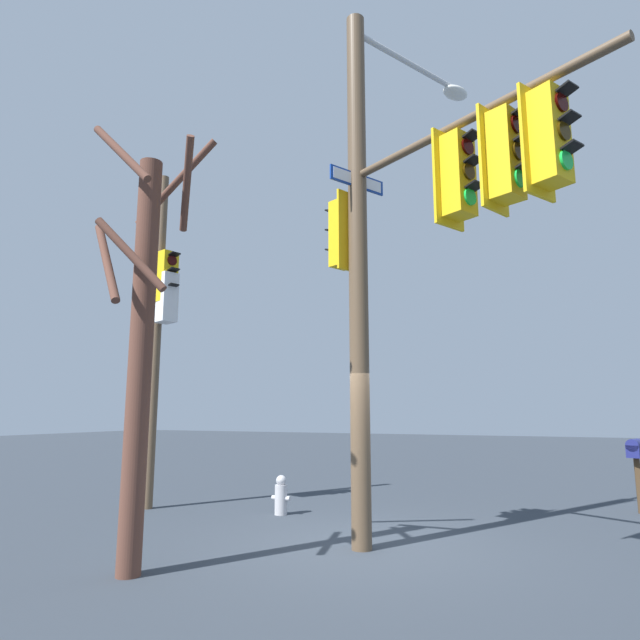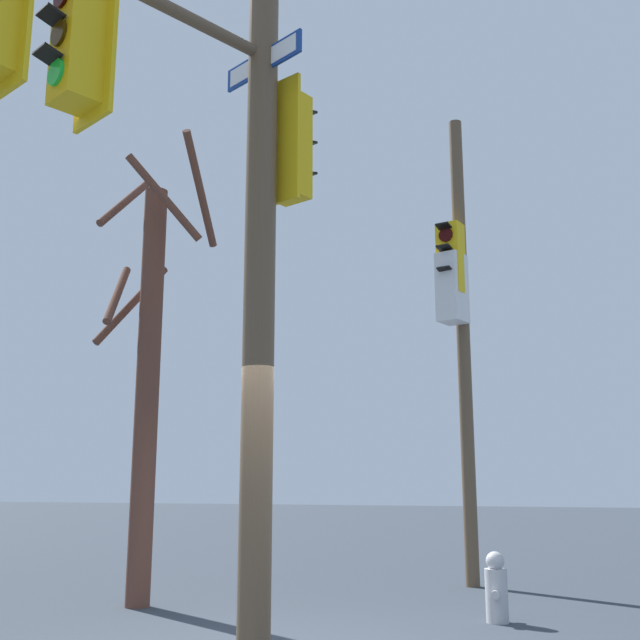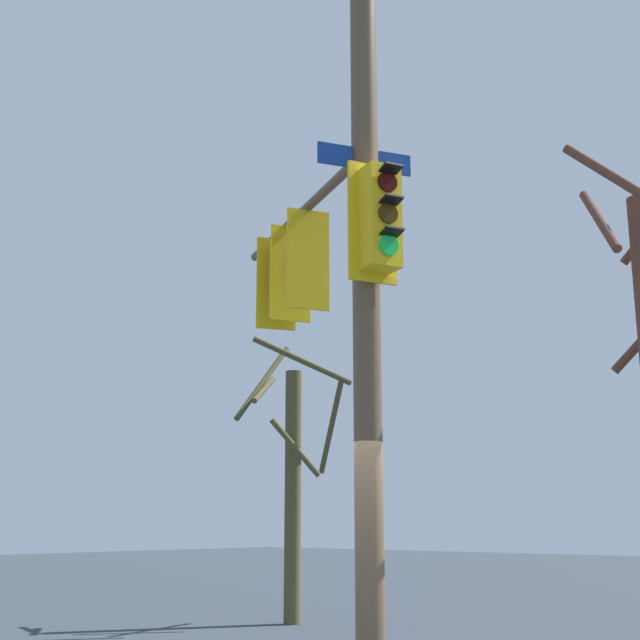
# 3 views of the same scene
# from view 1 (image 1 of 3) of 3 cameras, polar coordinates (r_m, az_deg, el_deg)

# --- Properties ---
(ground_plane) EXTENTS (80.00, 80.00, 0.00)m
(ground_plane) POSITION_cam_1_polar(r_m,az_deg,el_deg) (8.51, 4.71, -22.79)
(ground_plane) COLOR #2F363F
(main_signal_pole_assembly) EXTENTS (4.33, 4.66, 8.47)m
(main_signal_pole_assembly) POSITION_cam_1_polar(r_m,az_deg,el_deg) (8.08, 8.64, 10.89)
(main_signal_pole_assembly) COLOR brown
(main_signal_pole_assembly) RESTS_ON ground
(secondary_pole_assembly) EXTENTS (0.74, 0.48, 7.15)m
(secondary_pole_assembly) POSITION_cam_1_polar(r_m,az_deg,el_deg) (11.96, -16.45, 0.84)
(secondary_pole_assembly) COLOR brown
(secondary_pole_assembly) RESTS_ON ground
(fire_hydrant) EXTENTS (0.38, 0.24, 0.73)m
(fire_hydrant) POSITION_cam_1_polar(r_m,az_deg,el_deg) (10.88, -4.15, -18.08)
(fire_hydrant) COLOR #B2B2B7
(fire_hydrant) RESTS_ON ground
(mailbox) EXTENTS (0.38, 0.50, 1.41)m
(mailbox) POSITION_cam_1_polar(r_m,az_deg,el_deg) (12.54, 30.46, -12.18)
(mailbox) COLOR #4C3823
(mailbox) RESTS_ON ground
(bare_tree_behind_pole) EXTENTS (1.46, 1.47, 5.84)m
(bare_tree_behind_pole) POSITION_cam_1_polar(r_m,az_deg,el_deg) (7.26, -18.39, -1.37)
(bare_tree_behind_pole) COLOR brown
(bare_tree_behind_pole) RESTS_ON ground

